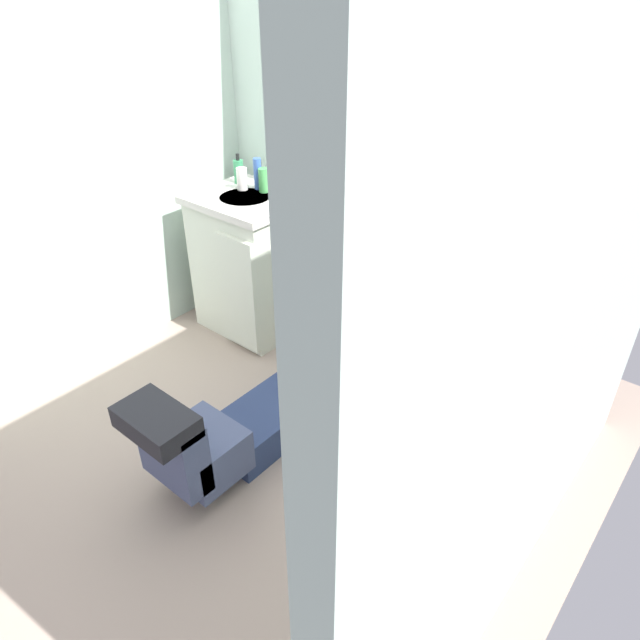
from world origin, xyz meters
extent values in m
cube|color=#A28C7E|center=(0.00, 0.00, -0.02)|extent=(2.81, 3.06, 0.04)
cube|color=#B7CCBE|center=(0.00, 1.07, 1.20)|extent=(2.47, 0.08, 2.40)
cube|color=#B7CCBE|center=(-1.19, 0.00, 1.20)|extent=(0.08, 2.06, 2.40)
cube|color=#B7CCBE|center=(1.19, 0.00, 1.20)|extent=(0.08, 2.06, 2.40)
cube|color=silver|center=(0.75, 0.71, 0.19)|extent=(0.22, 0.30, 0.38)
cylinder|color=silver|center=(0.75, 0.65, 0.38)|extent=(0.35, 0.35, 0.08)
cube|color=silver|center=(0.75, 0.84, 0.55)|extent=(0.34, 0.17, 0.34)
cube|color=silver|center=(0.75, 0.84, 0.73)|extent=(0.36, 0.19, 0.03)
cube|color=silver|center=(-0.72, 0.68, 0.39)|extent=(0.56, 0.48, 0.78)
cube|color=silver|center=(-0.72, 0.68, 0.80)|extent=(0.60, 0.52, 0.04)
cylinder|color=silver|center=(-0.72, 0.66, 0.79)|extent=(0.28, 0.28, 0.05)
cube|color=silver|center=(-0.57, 0.43, 0.37)|extent=(0.26, 0.03, 0.66)
cylinder|color=silver|center=(-0.72, 0.82, 0.87)|extent=(0.02, 0.02, 0.10)
cube|color=navy|center=(0.02, 0.01, 0.09)|extent=(0.29, 0.52, 0.17)
sphere|color=tan|center=(0.02, 0.34, 0.10)|extent=(0.19, 0.19, 0.19)
cube|color=#464E70|center=(0.02, -0.35, 0.18)|extent=(0.31, 0.28, 0.20)
cube|color=#464E70|center=(0.02, -0.49, 0.30)|extent=(0.31, 0.12, 0.32)
cube|color=black|center=(0.02, -0.54, 0.47)|extent=(0.31, 0.19, 0.09)
cylinder|color=navy|center=(-0.17, 0.17, 0.06)|extent=(0.08, 0.30, 0.08)
cube|color=silver|center=(0.71, 0.84, 0.80)|extent=(0.22, 0.11, 0.10)
cube|color=#B22D3F|center=(0.86, 0.84, 0.81)|extent=(0.12, 0.09, 0.11)
cylinder|color=#368D59|center=(-0.91, 0.80, 0.89)|extent=(0.06, 0.06, 0.13)
cylinder|color=black|center=(-0.91, 0.80, 0.97)|extent=(0.02, 0.02, 0.04)
cylinder|color=white|center=(-0.82, 0.74, 0.88)|extent=(0.06, 0.06, 0.12)
cylinder|color=#3A5FB3|center=(-0.75, 0.80, 0.91)|extent=(0.04, 0.04, 0.17)
cylinder|color=#46A150|center=(-0.70, 0.79, 0.89)|extent=(0.06, 0.06, 0.13)
cylinder|color=white|center=(0.45, 0.43, 0.12)|extent=(0.11, 0.11, 0.23)
camera|label=1|loc=(1.48, -1.36, 1.91)|focal=31.90mm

